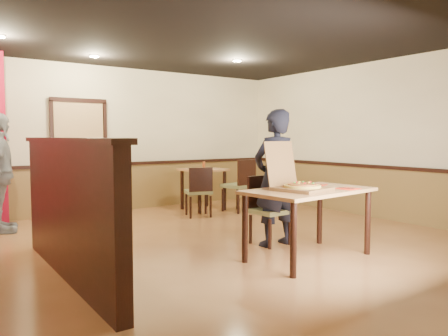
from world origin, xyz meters
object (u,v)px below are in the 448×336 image
(side_chair_left, at_px, (199,190))
(diner, at_px, (275,178))
(passerby, at_px, (0,173))
(side_table, at_px, (203,178))
(diner_chair, at_px, (267,207))
(condiment, at_px, (204,165))
(side_chair_right, at_px, (241,183))
(main_table, at_px, (309,198))
(pizza_box, at_px, (298,184))

(side_chair_left, distance_m, diner, 2.40)
(passerby, bearing_deg, diner, -125.04)
(passerby, bearing_deg, side_table, -79.21)
(diner_chair, height_order, condiment, condiment)
(passerby, bearing_deg, side_chair_right, -87.96)
(diner_chair, distance_m, diner, 0.43)
(diner, bearing_deg, diner_chair, -85.45)
(side_chair_left, height_order, diner, diner)
(main_table, xyz_separation_m, passerby, (-2.81, 3.63, 0.19))
(pizza_box, bearing_deg, diner_chair, 62.89)
(diner_chair, height_order, diner, diner)
(diner_chair, bearing_deg, pizza_box, -110.01)
(main_table, bearing_deg, side_table, 71.85)
(diner_chair, height_order, side_chair_left, diner_chair)
(side_chair_left, bearing_deg, main_table, 101.96)
(diner, bearing_deg, passerby, -45.61)
(side_chair_left, bearing_deg, condiment, -111.43)
(side_chair_right, bearing_deg, main_table, 56.91)
(condiment, bearing_deg, main_table, -102.02)
(passerby, relative_size, condiment, 12.38)
(diner, height_order, passerby, passerby)
(main_table, bearing_deg, pizza_box, 177.48)
(side_chair_right, height_order, diner, diner)
(side_table, height_order, condiment, condiment)
(passerby, height_order, condiment, passerby)
(main_table, height_order, pizza_box, pizza_box)
(side_chair_right, relative_size, side_table, 1.24)
(side_chair_left, relative_size, side_table, 1.11)
(main_table, xyz_separation_m, pizza_box, (-0.18, -0.01, 0.18))
(diner, distance_m, condiment, 2.94)
(diner, bearing_deg, pizza_box, 69.32)
(diner_chair, bearing_deg, side_chair_right, 57.68)
(passerby, bearing_deg, diner_chair, -123.68)
(main_table, relative_size, passerby, 0.90)
(condiment, bearing_deg, side_table, 65.30)
(main_table, bearing_deg, diner_chair, 79.67)
(main_table, xyz_separation_m, diner_chair, (0.07, 0.85, -0.22))
(side_chair_right, relative_size, passerby, 0.56)
(side_chair_right, bearing_deg, side_chair_left, -11.06)
(diner_chair, relative_size, passerby, 0.51)
(diner, relative_size, passerby, 1.00)
(side_chair_left, bearing_deg, diner, 102.05)
(pizza_box, bearing_deg, side_chair_left, 69.68)
(diner_chair, distance_m, pizza_box, 0.98)
(diner, bearing_deg, side_chair_left, -96.37)
(side_table, distance_m, condiment, 0.28)
(side_table, bearing_deg, side_chair_left, -127.50)
(side_chair_left, xyz_separation_m, passerby, (-3.15, 0.59, 0.41))
(side_table, distance_m, diner, 3.06)
(diner_chair, relative_size, side_chair_left, 1.01)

